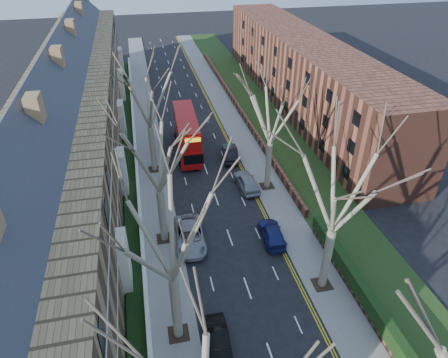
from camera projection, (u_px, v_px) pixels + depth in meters
pavement_left at (147, 129)px, 54.24m from camera, size 3.00×102.00×0.12m
pavement_right at (232, 121)px, 56.42m from camera, size 3.00×102.00×0.12m
terrace_left at (74, 121)px, 43.32m from camera, size 9.70×78.00×13.60m
flats_right at (301, 72)px, 59.10m from camera, size 13.97×54.00×10.00m
wall_hedge_right at (391, 338)px, 25.84m from camera, size 0.70×24.00×1.80m
front_wall_left at (136, 155)px, 47.08m from camera, size 0.30×78.00×1.00m
grass_verge_right at (263, 117)px, 57.19m from camera, size 6.00×102.00×0.06m
tree_left_mid at (168, 227)px, 22.10m from camera, size 10.50×10.50×14.71m
tree_left_far at (155, 148)px, 30.46m from camera, size 10.15×10.15×14.22m
tree_left_dist at (146, 89)px, 40.12m from camera, size 10.50×10.50×14.71m
tree_right_mid at (341, 183)px, 25.81m from camera, size 10.50×10.50×14.71m
tree_right_far at (273, 106)px, 37.45m from camera, size 10.15×10.15×14.22m
double_decker_bus at (187, 134)px, 48.05m from camera, size 3.05×10.81×4.50m
car_left_mid at (219, 339)px, 26.27m from camera, size 1.43×3.92×1.28m
car_left_far at (190, 236)px, 34.74m from camera, size 2.92×5.74×1.55m
car_right_near at (272, 233)px, 35.19m from camera, size 2.14×4.60×1.30m
car_right_mid at (247, 181)px, 41.93m from camera, size 2.15×4.74×1.58m
car_right_far at (230, 153)px, 47.16m from camera, size 2.25×4.81×1.53m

